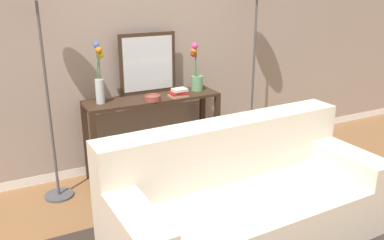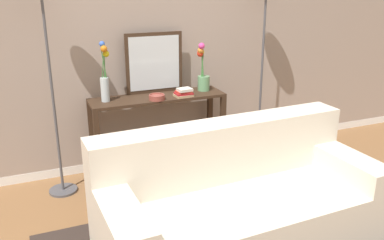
{
  "view_description": "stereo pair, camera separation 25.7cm",
  "coord_description": "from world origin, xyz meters",
  "views": [
    {
      "loc": [
        -1.37,
        -1.87,
        1.92
      ],
      "look_at": [
        0.13,
        1.07,
        0.78
      ],
      "focal_mm": 38.75,
      "sensor_mm": 36.0,
      "label": 1
    },
    {
      "loc": [
        -1.13,
        -1.97,
        1.92
      ],
      "look_at": [
        0.13,
        1.07,
        0.78
      ],
      "focal_mm": 38.75,
      "sensor_mm": 36.0,
      "label": 2
    }
  ],
  "objects": [
    {
      "name": "back_wall",
      "position": [
        0.0,
        2.12,
        1.42
      ],
      "size": [
        12.0,
        0.15,
        2.85
      ],
      "color": "white",
      "rests_on": "ground"
    },
    {
      "name": "couch",
      "position": [
        0.22,
        0.41,
        0.31
      ],
      "size": [
        2.11,
        0.99,
        0.88
      ],
      "color": "beige",
      "rests_on": "ground"
    },
    {
      "name": "console_table",
      "position": [
        0.06,
        1.8,
        0.56
      ],
      "size": [
        1.34,
        0.37,
        0.81
      ],
      "color": "#382619",
      "rests_on": "ground"
    },
    {
      "name": "floor_lamp_left",
      "position": [
        -0.92,
        1.72,
        1.45
      ],
      "size": [
        0.28,
        0.28,
        1.84
      ],
      "color": "#4C4C51",
      "rests_on": "ground"
    },
    {
      "name": "floor_lamp_right",
      "position": [
        1.2,
        1.72,
        1.47
      ],
      "size": [
        0.28,
        0.28,
        1.87
      ],
      "color": "#4C4C51",
      "rests_on": "ground"
    },
    {
      "name": "wall_mirror",
      "position": [
        0.09,
        1.95,
        1.11
      ],
      "size": [
        0.59,
        0.02,
        0.6
      ],
      "color": "#382619",
      "rests_on": "console_table"
    },
    {
      "name": "vase_tall_flowers",
      "position": [
        -0.44,
        1.82,
        1.04
      ],
      "size": [
        0.1,
        0.12,
        0.56
      ],
      "color": "silver",
      "rests_on": "console_table"
    },
    {
      "name": "vase_short_flowers",
      "position": [
        0.56,
        1.84,
        1.01
      ],
      "size": [
        0.13,
        0.13,
        0.5
      ],
      "color": "#669E6B",
      "rests_on": "console_table"
    },
    {
      "name": "fruit_bowl",
      "position": [
        0.02,
        1.68,
        0.83
      ],
      "size": [
        0.15,
        0.15,
        0.05
      ],
      "color": "brown",
      "rests_on": "console_table"
    },
    {
      "name": "book_stack",
      "position": [
        0.3,
        1.7,
        0.84
      ],
      "size": [
        0.18,
        0.15,
        0.08
      ],
      "color": "tan",
      "rests_on": "console_table"
    },
    {
      "name": "book_row_under_console",
      "position": [
        -0.33,
        1.8,
        0.06
      ],
      "size": [
        0.33,
        0.18,
        0.13
      ],
      "color": "#6B3360",
      "rests_on": "ground"
    }
  ]
}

